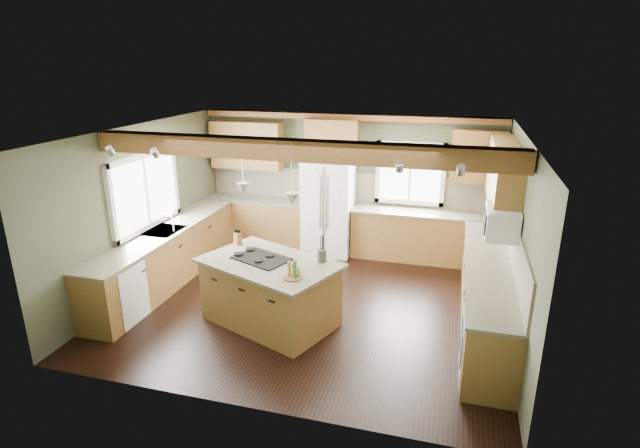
# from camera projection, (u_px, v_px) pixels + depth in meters

# --- Properties ---
(floor) EXTENTS (5.60, 5.60, 0.00)m
(floor) POSITION_uv_depth(u_px,v_px,m) (312.00, 302.00, 7.64)
(floor) COLOR black
(floor) RESTS_ON ground
(ceiling) EXTENTS (5.60, 5.60, 0.00)m
(ceiling) POSITION_uv_depth(u_px,v_px,m) (311.00, 132.00, 6.81)
(ceiling) COLOR silver
(ceiling) RESTS_ON wall_back
(wall_back) EXTENTS (5.60, 0.00, 5.60)m
(wall_back) POSITION_uv_depth(u_px,v_px,m) (349.00, 182.00, 9.51)
(wall_back) COLOR #404631
(wall_back) RESTS_ON ground
(wall_left) EXTENTS (0.00, 5.00, 5.00)m
(wall_left) POSITION_uv_depth(u_px,v_px,m) (143.00, 207.00, 7.93)
(wall_left) COLOR #404631
(wall_left) RESTS_ON ground
(wall_right) EXTENTS (0.00, 5.00, 5.00)m
(wall_right) POSITION_uv_depth(u_px,v_px,m) (517.00, 240.00, 6.51)
(wall_right) COLOR #404631
(wall_right) RESTS_ON ground
(ceiling_beam) EXTENTS (5.55, 0.26, 0.26)m
(ceiling_beam) POSITION_uv_depth(u_px,v_px,m) (295.00, 150.00, 6.20)
(ceiling_beam) COLOR brown
(ceiling_beam) RESTS_ON ceiling
(soffit_trim) EXTENTS (5.55, 0.20, 0.10)m
(soffit_trim) POSITION_uv_depth(u_px,v_px,m) (349.00, 117.00, 9.02)
(soffit_trim) COLOR brown
(soffit_trim) RESTS_ON ceiling
(backsplash_back) EXTENTS (5.58, 0.03, 0.58)m
(backsplash_back) POSITION_uv_depth(u_px,v_px,m) (349.00, 187.00, 9.52)
(backsplash_back) COLOR brown
(backsplash_back) RESTS_ON wall_back
(backsplash_right) EXTENTS (0.03, 3.70, 0.58)m
(backsplash_right) POSITION_uv_depth(u_px,v_px,m) (515.00, 245.00, 6.59)
(backsplash_right) COLOR brown
(backsplash_right) RESTS_ON wall_right
(base_cab_back_left) EXTENTS (2.02, 0.60, 0.88)m
(base_cab_back_left) POSITION_uv_depth(u_px,v_px,m) (257.00, 222.00, 9.96)
(base_cab_back_left) COLOR brown
(base_cab_back_left) RESTS_ON floor
(counter_back_left) EXTENTS (2.06, 0.64, 0.04)m
(counter_back_left) POSITION_uv_depth(u_px,v_px,m) (256.00, 200.00, 9.81)
(counter_back_left) COLOR #4B4437
(counter_back_left) RESTS_ON base_cab_back_left
(base_cab_back_right) EXTENTS (2.62, 0.60, 0.88)m
(base_cab_back_right) POSITION_uv_depth(u_px,v_px,m) (424.00, 237.00, 9.13)
(base_cab_back_right) COLOR brown
(base_cab_back_right) RESTS_ON floor
(counter_back_right) EXTENTS (2.66, 0.64, 0.04)m
(counter_back_right) POSITION_uv_depth(u_px,v_px,m) (426.00, 213.00, 8.98)
(counter_back_right) COLOR #4B4437
(counter_back_right) RESTS_ON base_cab_back_right
(base_cab_left) EXTENTS (0.60, 3.70, 0.88)m
(base_cab_left) POSITION_uv_depth(u_px,v_px,m) (167.00, 258.00, 8.18)
(base_cab_left) COLOR brown
(base_cab_left) RESTS_ON floor
(counter_left) EXTENTS (0.64, 3.74, 0.04)m
(counter_left) POSITION_uv_depth(u_px,v_px,m) (164.00, 231.00, 8.03)
(counter_left) COLOR #4B4437
(counter_left) RESTS_ON base_cab_left
(base_cab_right) EXTENTS (0.60, 3.70, 0.88)m
(base_cab_right) POSITION_uv_depth(u_px,v_px,m) (486.00, 295.00, 6.91)
(base_cab_right) COLOR brown
(base_cab_right) RESTS_ON floor
(counter_right) EXTENTS (0.64, 3.74, 0.04)m
(counter_right) POSITION_uv_depth(u_px,v_px,m) (489.00, 264.00, 6.76)
(counter_right) COLOR #4B4437
(counter_right) RESTS_ON base_cab_right
(upper_cab_back_left) EXTENTS (1.40, 0.35, 0.90)m
(upper_cab_back_left) POSITION_uv_depth(u_px,v_px,m) (247.00, 145.00, 9.65)
(upper_cab_back_left) COLOR brown
(upper_cab_back_left) RESTS_ON wall_back
(upper_cab_over_fridge) EXTENTS (0.96, 0.35, 0.70)m
(upper_cab_over_fridge) POSITION_uv_depth(u_px,v_px,m) (332.00, 138.00, 9.15)
(upper_cab_over_fridge) COLOR brown
(upper_cab_over_fridge) RESTS_ON wall_back
(upper_cab_right) EXTENTS (0.35, 2.20, 0.90)m
(upper_cab_right) POSITION_uv_depth(u_px,v_px,m) (504.00, 176.00, 7.17)
(upper_cab_right) COLOR brown
(upper_cab_right) RESTS_ON wall_right
(upper_cab_back_corner) EXTENTS (0.90, 0.35, 0.90)m
(upper_cab_back_corner) POSITION_uv_depth(u_px,v_px,m) (478.00, 156.00, 8.55)
(upper_cab_back_corner) COLOR brown
(upper_cab_back_corner) RESTS_ON wall_back
(window_left) EXTENTS (0.04, 1.60, 1.05)m
(window_left) POSITION_uv_depth(u_px,v_px,m) (144.00, 191.00, 7.90)
(window_left) COLOR white
(window_left) RESTS_ON wall_left
(window_back) EXTENTS (1.10, 0.04, 1.00)m
(window_back) POSITION_uv_depth(u_px,v_px,m) (410.00, 173.00, 9.12)
(window_back) COLOR white
(window_back) RESTS_ON wall_back
(sink) EXTENTS (0.50, 0.65, 0.03)m
(sink) POSITION_uv_depth(u_px,v_px,m) (164.00, 231.00, 8.03)
(sink) COLOR #262628
(sink) RESTS_ON counter_left
(faucet) EXTENTS (0.02, 0.02, 0.28)m
(faucet) POSITION_uv_depth(u_px,v_px,m) (173.00, 224.00, 7.94)
(faucet) COLOR #B2B2B7
(faucet) RESTS_ON sink
(dishwasher) EXTENTS (0.60, 0.60, 0.84)m
(dishwasher) POSITION_uv_depth(u_px,v_px,m) (117.00, 293.00, 6.99)
(dishwasher) COLOR white
(dishwasher) RESTS_ON floor
(oven) EXTENTS (0.60, 0.72, 0.84)m
(oven) POSITION_uv_depth(u_px,v_px,m) (489.00, 345.00, 5.73)
(oven) COLOR white
(oven) RESTS_ON floor
(microwave) EXTENTS (0.40, 0.70, 0.38)m
(microwave) POSITION_uv_depth(u_px,v_px,m) (502.00, 222.00, 6.44)
(microwave) COLOR white
(microwave) RESTS_ON wall_right
(pendant_left) EXTENTS (0.18, 0.18, 0.16)m
(pendant_left) POSITION_uv_depth(u_px,v_px,m) (243.00, 189.00, 6.74)
(pendant_left) COLOR #B2B2B7
(pendant_left) RESTS_ON ceiling
(pendant_right) EXTENTS (0.18, 0.18, 0.16)m
(pendant_right) POSITION_uv_depth(u_px,v_px,m) (292.00, 199.00, 6.25)
(pendant_right) COLOR #B2B2B7
(pendant_right) RESTS_ON ceiling
(refrigerator) EXTENTS (0.90, 0.74, 1.80)m
(refrigerator) POSITION_uv_depth(u_px,v_px,m) (328.00, 207.00, 9.36)
(refrigerator) COLOR white
(refrigerator) RESTS_ON floor
(island) EXTENTS (1.99, 1.62, 0.88)m
(island) POSITION_uv_depth(u_px,v_px,m) (270.00, 293.00, 6.95)
(island) COLOR brown
(island) RESTS_ON floor
(island_top) EXTENTS (2.14, 1.77, 0.04)m
(island_top) POSITION_uv_depth(u_px,v_px,m) (269.00, 263.00, 6.81)
(island_top) COLOR #4B4437
(island_top) RESTS_ON island
(cooktop) EXTENTS (0.88, 0.74, 0.02)m
(cooktop) POSITION_uv_depth(u_px,v_px,m) (261.00, 258.00, 6.88)
(cooktop) COLOR black
(cooktop) RESTS_ON island_top
(knife_block) EXTENTS (0.14, 0.13, 0.18)m
(knife_block) POSITION_uv_depth(u_px,v_px,m) (238.00, 239.00, 7.40)
(knife_block) COLOR brown
(knife_block) RESTS_ON island_top
(utensil_crock) EXTENTS (0.17, 0.17, 0.17)m
(utensil_crock) POSITION_uv_depth(u_px,v_px,m) (322.00, 255.00, 6.79)
(utensil_crock) COLOR #3F3632
(utensil_crock) RESTS_ON island_top
(bottle_tray) EXTENTS (0.29, 0.29, 0.23)m
(bottle_tray) POSITION_uv_depth(u_px,v_px,m) (293.00, 269.00, 6.26)
(bottle_tray) COLOR brown
(bottle_tray) RESTS_ON island_top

